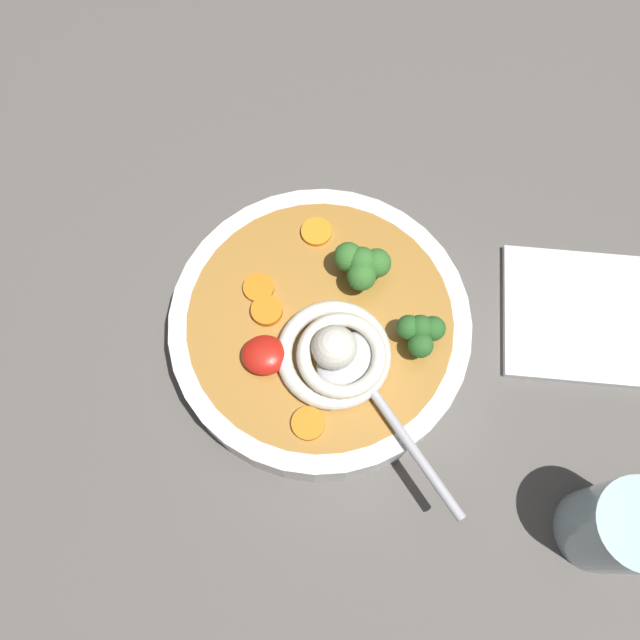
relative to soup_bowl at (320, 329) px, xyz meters
The scene contains 13 objects.
table_slab 4.69cm from the soup_bowl, 118.19° to the right, with size 133.57×133.57×4.11cm, color #5B5651.
soup_bowl is the anchor object (origin of this frame).
noodle_pile 5.10cm from the soup_bowl, 66.85° to the right, with size 10.50×10.29×4.22cm.
soup_spoon 6.69cm from the soup_bowl, 54.73° to the right, with size 12.71×16.01×1.60cm.
chili_sauce_dollop 6.51cm from the soup_bowl, 141.00° to the right, with size 3.85×3.46×1.73cm, color red.
broccoli_floret_front 7.16cm from the soup_bowl, 51.15° to the left, with size 4.90×4.22×3.88cm.
broccoli_floret_beside_chili 9.49cm from the soup_bowl, 12.12° to the right, with size 4.07×3.50×3.22cm.
carrot_slice_near_spoon 5.29cm from the soup_bowl, behind, with size 2.68×2.68×0.71cm, color orange.
carrot_slice_left 6.56cm from the soup_bowl, 153.45° to the left, with size 2.68×2.68×0.48cm, color orange.
carrot_slice_extra_a 9.38cm from the soup_bowl, 95.23° to the right, with size 2.73×2.73×0.50cm, color orange.
carrot_slice_extra_b 8.72cm from the soup_bowl, 91.97° to the left, with size 2.76×2.76×0.45cm, color orange.
drinking_glass 28.37cm from the soup_bowl, 34.59° to the right, with size 6.76×6.76×9.12cm, color silver.
folded_napkin 25.31cm from the soup_bowl, ahead, with size 16.15×12.94×0.80cm, color white.
Camera 1 is at (1.34, -18.65, 60.95)cm, focal length 36.72 mm.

